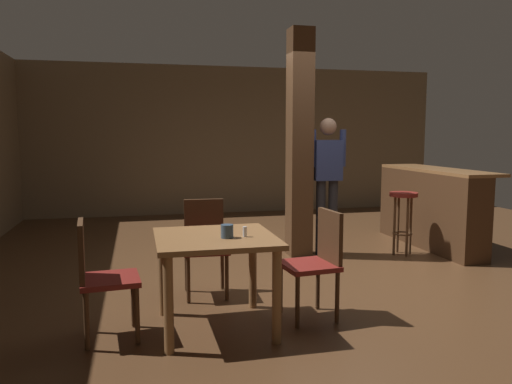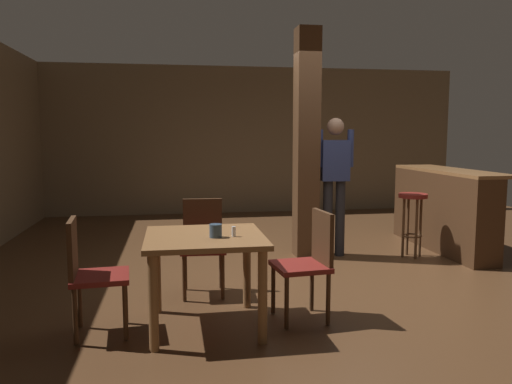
{
  "view_description": "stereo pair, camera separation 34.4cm",
  "coord_description": "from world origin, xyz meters",
  "px_view_note": "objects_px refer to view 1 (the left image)",
  "views": [
    {
      "loc": [
        -1.95,
        -5.05,
        1.53
      ],
      "look_at": [
        -0.78,
        -0.17,
        0.94
      ],
      "focal_mm": 35.0,
      "sensor_mm": 36.0,
      "label": 1
    },
    {
      "loc": [
        -1.61,
        -5.11,
        1.53
      ],
      "look_at": [
        -0.78,
        -0.17,
        0.94
      ],
      "focal_mm": 35.0,
      "sensor_mm": 36.0,
      "label": 2
    }
  ],
  "objects_px": {
    "chair_west": "(99,273)",
    "standing_person": "(327,176)",
    "chair_north": "(205,242)",
    "napkin_cup": "(227,231)",
    "dining_table": "(215,252)",
    "bar_stool_near": "(403,208)",
    "salt_shaker": "(245,232)",
    "bar_counter": "(430,207)",
    "chair_east": "(317,258)"
  },
  "relations": [
    {
      "from": "chair_west",
      "to": "standing_person",
      "type": "bearing_deg",
      "value": 38.83
    },
    {
      "from": "chair_north",
      "to": "napkin_cup",
      "type": "height_order",
      "value": "chair_north"
    },
    {
      "from": "dining_table",
      "to": "bar_stool_near",
      "type": "bearing_deg",
      "value": 34.6
    },
    {
      "from": "chair_west",
      "to": "standing_person",
      "type": "relative_size",
      "value": 0.52
    },
    {
      "from": "salt_shaker",
      "to": "standing_person",
      "type": "bearing_deg",
      "value": 54.85
    },
    {
      "from": "dining_table",
      "to": "bar_counter",
      "type": "bearing_deg",
      "value": 33.76
    },
    {
      "from": "napkin_cup",
      "to": "salt_shaker",
      "type": "bearing_deg",
      "value": 2.65
    },
    {
      "from": "chair_east",
      "to": "salt_shaker",
      "type": "height_order",
      "value": "chair_east"
    },
    {
      "from": "dining_table",
      "to": "bar_counter",
      "type": "height_order",
      "value": "bar_counter"
    },
    {
      "from": "bar_counter",
      "to": "napkin_cup",
      "type": "bearing_deg",
      "value": -144.44
    },
    {
      "from": "chair_east",
      "to": "salt_shaker",
      "type": "xyz_separation_m",
      "value": [
        -0.63,
        -0.12,
        0.27
      ]
    },
    {
      "from": "chair_north",
      "to": "salt_shaker",
      "type": "relative_size",
      "value": 11.24
    },
    {
      "from": "dining_table",
      "to": "bar_stool_near",
      "type": "distance_m",
      "value": 3.25
    },
    {
      "from": "chair_east",
      "to": "bar_counter",
      "type": "bearing_deg",
      "value": 41.73
    },
    {
      "from": "salt_shaker",
      "to": "bar_stool_near",
      "type": "distance_m",
      "value": 3.14
    },
    {
      "from": "salt_shaker",
      "to": "standing_person",
      "type": "distance_m",
      "value": 2.66
    },
    {
      "from": "dining_table",
      "to": "chair_north",
      "type": "height_order",
      "value": "chair_north"
    },
    {
      "from": "chair_north",
      "to": "salt_shaker",
      "type": "distance_m",
      "value": 1.02
    },
    {
      "from": "chair_east",
      "to": "bar_counter",
      "type": "xyz_separation_m",
      "value": [
        2.42,
        2.16,
        0.03
      ]
    },
    {
      "from": "napkin_cup",
      "to": "chair_west",
      "type": "bearing_deg",
      "value": 175.69
    },
    {
      "from": "bar_stool_near",
      "to": "napkin_cup",
      "type": "bearing_deg",
      "value": -143.21
    },
    {
      "from": "chair_east",
      "to": "chair_north",
      "type": "height_order",
      "value": "same"
    },
    {
      "from": "chair_east",
      "to": "bar_stool_near",
      "type": "distance_m",
      "value": 2.58
    },
    {
      "from": "napkin_cup",
      "to": "bar_counter",
      "type": "relative_size",
      "value": 0.05
    },
    {
      "from": "chair_east",
      "to": "standing_person",
      "type": "distance_m",
      "value": 2.28
    },
    {
      "from": "chair_north",
      "to": "bar_stool_near",
      "type": "height_order",
      "value": "chair_north"
    },
    {
      "from": "dining_table",
      "to": "standing_person",
      "type": "bearing_deg",
      "value": 49.99
    },
    {
      "from": "bar_stool_near",
      "to": "dining_table",
      "type": "bearing_deg",
      "value": -145.4
    },
    {
      "from": "chair_east",
      "to": "napkin_cup",
      "type": "height_order",
      "value": "chair_east"
    },
    {
      "from": "chair_north",
      "to": "salt_shaker",
      "type": "height_order",
      "value": "chair_north"
    },
    {
      "from": "chair_east",
      "to": "standing_person",
      "type": "height_order",
      "value": "standing_person"
    },
    {
      "from": "chair_north",
      "to": "bar_stool_near",
      "type": "bearing_deg",
      "value": 20.23
    },
    {
      "from": "salt_shaker",
      "to": "dining_table",
      "type": "bearing_deg",
      "value": 157.26
    },
    {
      "from": "dining_table",
      "to": "standing_person",
      "type": "height_order",
      "value": "standing_person"
    },
    {
      "from": "dining_table",
      "to": "salt_shaker",
      "type": "height_order",
      "value": "salt_shaker"
    },
    {
      "from": "chair_west",
      "to": "bar_stool_near",
      "type": "distance_m",
      "value": 4.01
    },
    {
      "from": "dining_table",
      "to": "chair_east",
      "type": "xyz_separation_m",
      "value": [
        0.85,
        0.03,
        -0.11
      ]
    },
    {
      "from": "napkin_cup",
      "to": "dining_table",
      "type": "bearing_deg",
      "value": 128.44
    },
    {
      "from": "salt_shaker",
      "to": "bar_stool_near",
      "type": "bearing_deg",
      "value": 38.22
    },
    {
      "from": "chair_west",
      "to": "napkin_cup",
      "type": "bearing_deg",
      "value": -4.31
    },
    {
      "from": "chair_west",
      "to": "salt_shaker",
      "type": "bearing_deg",
      "value": -3.42
    },
    {
      "from": "chair_west",
      "to": "bar_counter",
      "type": "bearing_deg",
      "value": 28.12
    },
    {
      "from": "salt_shaker",
      "to": "bar_counter",
      "type": "distance_m",
      "value": 3.81
    },
    {
      "from": "chair_east",
      "to": "napkin_cup",
      "type": "bearing_deg",
      "value": -170.79
    },
    {
      "from": "dining_table",
      "to": "chair_west",
      "type": "xyz_separation_m",
      "value": [
        -0.87,
        -0.03,
        -0.11
      ]
    },
    {
      "from": "dining_table",
      "to": "standing_person",
      "type": "distance_m",
      "value": 2.73
    },
    {
      "from": "standing_person",
      "to": "chair_east",
      "type": "bearing_deg",
      "value": -113.49
    },
    {
      "from": "napkin_cup",
      "to": "standing_person",
      "type": "height_order",
      "value": "standing_person"
    },
    {
      "from": "chair_west",
      "to": "bar_stool_near",
      "type": "bearing_deg",
      "value": 27.84
    },
    {
      "from": "napkin_cup",
      "to": "bar_stool_near",
      "type": "xyz_separation_m",
      "value": [
        2.6,
        1.94,
        -0.2
      ]
    }
  ]
}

